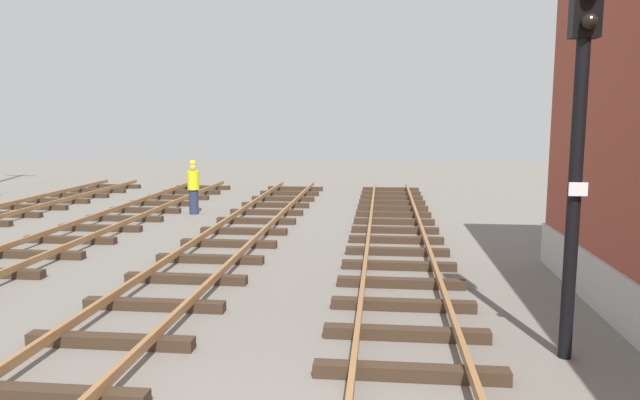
{
  "coord_description": "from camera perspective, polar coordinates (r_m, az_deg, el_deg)",
  "views": [
    {
      "loc": [
        0.81,
        -4.46,
        3.33
      ],
      "look_at": [
        -0.72,
        10.03,
        1.26
      ],
      "focal_mm": 32.93,
      "sensor_mm": 36.0,
      "label": 1
    }
  ],
  "objects": [
    {
      "name": "track_worker_foreground",
      "position": [
        20.59,
        -12.2,
        1.21
      ],
      "size": [
        0.4,
        0.4,
        1.87
      ],
      "color": "#262D4C",
      "rests_on": "ground"
    },
    {
      "name": "signal_mast",
      "position": [
        8.5,
        23.94,
        7.94
      ],
      "size": [
        0.36,
        0.4,
        5.44
      ],
      "color": "black",
      "rests_on": "ground"
    }
  ]
}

